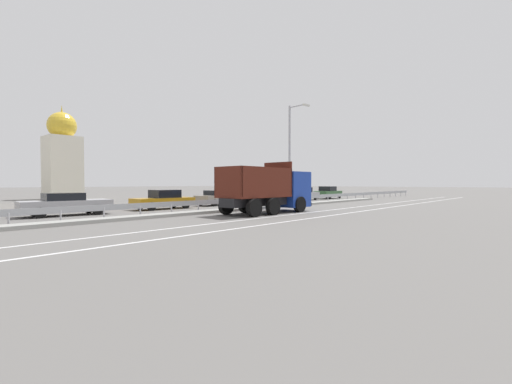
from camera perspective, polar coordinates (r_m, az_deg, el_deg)
The scene contains 15 objects.
ground_plane at distance 23.74m, azimuth 3.42°, elevation -3.16°, with size 320.00×320.00×0.00m, color #605E5B.
lane_strip_0 at distance 20.78m, azimuth 5.40°, elevation -3.82°, with size 71.82×0.16×0.01m, color silver.
lane_strip_1 at distance 19.60m, azimuth 10.33°, elevation -4.16°, with size 71.82×0.16×0.01m, color silver.
median_island at distance 25.19m, azimuth -0.53°, elevation -2.68°, with size 39.50×1.10×0.18m, color gray.
median_guardrail at distance 25.90m, azimuth -2.28°, elevation -1.50°, with size 71.82×0.09×0.78m.
dump_truck at distance 22.57m, azimuth 3.26°, elevation -0.02°, with size 6.90×2.72×3.31m.
median_road_sign at distance 27.67m, azimuth 4.18°, elevation 0.51°, with size 0.84×0.16×2.68m.
street_lamp_1 at distance 28.38m, azimuth 5.83°, elevation 6.87°, with size 0.71×1.92×8.28m.
parked_car_3 at distance 23.18m, azimuth -29.13°, elevation -1.73°, with size 4.98×2.25×1.35m.
parked_car_4 at distance 26.26m, azimuth -15.13°, elevation -1.21°, with size 4.60×1.91×1.42m.
parked_car_5 at distance 29.85m, azimuth -6.47°, elevation -0.91°, with size 4.10×2.10×1.30m.
parked_car_6 at distance 33.76m, azimuth 1.54°, elevation -0.61°, with size 4.33×1.98×1.32m.
parked_car_7 at distance 38.42m, azimuth 7.68°, elevation -0.29°, with size 4.66×2.26×1.45m.
parked_car_8 at distance 43.14m, azimuth 11.91°, elevation -0.08°, with size 4.28×2.03×1.52m.
church_tower at distance 47.36m, azimuth -29.56°, elevation 5.10°, with size 3.60×3.60×11.29m.
Camera 1 is at (-18.44, -14.83, 1.93)m, focal length 24.00 mm.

